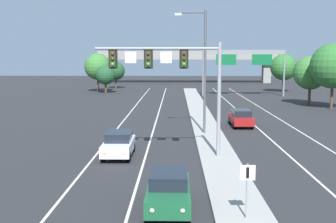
{
  "coord_description": "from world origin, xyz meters",
  "views": [
    {
      "loc": [
        -2.75,
        -12.06,
        6.49
      ],
      "look_at": [
        -3.2,
        13.48,
        3.2
      ],
      "focal_mm": 46.22,
      "sensor_mm": 36.0,
      "label": 1
    }
  ],
  "objects_px": {
    "tree_far_left_c": "(105,75)",
    "tree_far_right_a": "(284,67)",
    "highway_sign_gantry": "(244,58)",
    "tree_far_left_a": "(116,71)",
    "street_lamp_median": "(202,65)",
    "car_receding_red": "(241,118)",
    "tree_far_right_b": "(333,66)",
    "median_sign_post": "(247,183)",
    "tree_far_left_b": "(98,67)",
    "car_oncoming_white": "(119,144)",
    "tree_far_right_c": "(310,73)",
    "overhead_signal_mast": "(175,72)",
    "car_oncoming_green": "(169,190)"
  },
  "relations": [
    {
      "from": "tree_far_right_b",
      "to": "car_receding_red",
      "type": "bearing_deg",
      "value": -133.81
    },
    {
      "from": "tree_far_left_c",
      "to": "tree_far_left_a",
      "type": "bearing_deg",
      "value": 88.88
    },
    {
      "from": "tree_far_left_a",
      "to": "tree_far_left_b",
      "type": "height_order",
      "value": "tree_far_left_b"
    },
    {
      "from": "tree_far_right_c",
      "to": "overhead_signal_mast",
      "type": "bearing_deg",
      "value": -120.15
    },
    {
      "from": "overhead_signal_mast",
      "to": "tree_far_left_b",
      "type": "xyz_separation_m",
      "value": [
        -14.07,
        51.3,
        -0.96
      ]
    },
    {
      "from": "car_receding_red",
      "to": "tree_far_right_b",
      "type": "height_order",
      "value": "tree_far_right_b"
    },
    {
      "from": "street_lamp_median",
      "to": "car_receding_red",
      "type": "xyz_separation_m",
      "value": [
        3.89,
        4.26,
        -4.97
      ]
    },
    {
      "from": "overhead_signal_mast",
      "to": "tree_far_left_c",
      "type": "distance_m",
      "value": 49.87
    },
    {
      "from": "median_sign_post",
      "to": "tree_far_left_b",
      "type": "distance_m",
      "value": 64.3
    },
    {
      "from": "median_sign_post",
      "to": "tree_far_left_c",
      "type": "bearing_deg",
      "value": 104.32
    },
    {
      "from": "tree_far_right_c",
      "to": "tree_far_left_a",
      "type": "bearing_deg",
      "value": 136.31
    },
    {
      "from": "tree_far_left_b",
      "to": "overhead_signal_mast",
      "type": "bearing_deg",
      "value": -74.66
    },
    {
      "from": "car_receding_red",
      "to": "car_oncoming_green",
      "type": "bearing_deg",
      "value": -106.22
    },
    {
      "from": "car_oncoming_white",
      "to": "tree_far_right_c",
      "type": "xyz_separation_m",
      "value": [
        21.62,
        30.41,
        3.43
      ]
    },
    {
      "from": "tree_far_left_a",
      "to": "tree_far_left_c",
      "type": "relative_size",
      "value": 1.11
    },
    {
      "from": "overhead_signal_mast",
      "to": "tree_far_right_b",
      "type": "height_order",
      "value": "tree_far_right_b"
    },
    {
      "from": "car_oncoming_green",
      "to": "tree_far_right_a",
      "type": "height_order",
      "value": "tree_far_right_a"
    },
    {
      "from": "car_oncoming_white",
      "to": "tree_far_left_c",
      "type": "height_order",
      "value": "tree_far_left_c"
    },
    {
      "from": "tree_far_left_a",
      "to": "tree_far_right_a",
      "type": "distance_m",
      "value": 32.53
    },
    {
      "from": "car_oncoming_green",
      "to": "tree_far_left_c",
      "type": "height_order",
      "value": "tree_far_left_c"
    },
    {
      "from": "overhead_signal_mast",
      "to": "highway_sign_gantry",
      "type": "bearing_deg",
      "value": 75.63
    },
    {
      "from": "car_oncoming_white",
      "to": "tree_far_left_c",
      "type": "relative_size",
      "value": 0.92
    },
    {
      "from": "tree_far_right_c",
      "to": "tree_far_left_c",
      "type": "distance_m",
      "value": 34.83
    },
    {
      "from": "highway_sign_gantry",
      "to": "tree_far_left_a",
      "type": "height_order",
      "value": "highway_sign_gantry"
    },
    {
      "from": "street_lamp_median",
      "to": "tree_far_right_c",
      "type": "relative_size",
      "value": 1.54
    },
    {
      "from": "street_lamp_median",
      "to": "tree_far_left_c",
      "type": "height_order",
      "value": "street_lamp_median"
    },
    {
      "from": "tree_far_right_c",
      "to": "street_lamp_median",
      "type": "bearing_deg",
      "value": -124.95
    },
    {
      "from": "tree_far_right_c",
      "to": "car_oncoming_white",
      "type": "bearing_deg",
      "value": -125.41
    },
    {
      "from": "car_oncoming_green",
      "to": "tree_far_right_c",
      "type": "distance_m",
      "value": 44.18
    },
    {
      "from": "tree_far_right_b",
      "to": "tree_far_right_c",
      "type": "bearing_deg",
      "value": 106.72
    },
    {
      "from": "tree_far_left_a",
      "to": "tree_far_left_c",
      "type": "xyz_separation_m",
      "value": [
        -0.22,
        -11.25,
        -0.34
      ]
    },
    {
      "from": "tree_far_right_b",
      "to": "street_lamp_median",
      "type": "bearing_deg",
      "value": -133.49
    },
    {
      "from": "car_receding_red",
      "to": "street_lamp_median",
      "type": "bearing_deg",
      "value": -132.43
    },
    {
      "from": "overhead_signal_mast",
      "to": "car_oncoming_green",
      "type": "xyz_separation_m",
      "value": [
        -0.25,
        -9.17,
        -4.69
      ]
    },
    {
      "from": "tree_far_right_c",
      "to": "tree_far_left_b",
      "type": "distance_m",
      "value": 37.96
    },
    {
      "from": "tree_far_right_a",
      "to": "tree_far_left_b",
      "type": "relative_size",
      "value": 0.99
    },
    {
      "from": "overhead_signal_mast",
      "to": "tree_far_right_c",
      "type": "xyz_separation_m",
      "value": [
        17.97,
        30.93,
        -1.27
      ]
    },
    {
      "from": "median_sign_post",
      "to": "tree_far_left_b",
      "type": "bearing_deg",
      "value": 105.27
    },
    {
      "from": "car_oncoming_green",
      "to": "car_oncoming_white",
      "type": "distance_m",
      "value": 10.28
    },
    {
      "from": "highway_sign_gantry",
      "to": "tree_far_right_b",
      "type": "bearing_deg",
      "value": -63.2
    },
    {
      "from": "highway_sign_gantry",
      "to": "tree_far_left_c",
      "type": "relative_size",
      "value": 2.73
    },
    {
      "from": "car_receding_red",
      "to": "highway_sign_gantry",
      "type": "xyz_separation_m",
      "value": [
        4.89,
        30.26,
        5.34
      ]
    },
    {
      "from": "car_receding_red",
      "to": "tree_far_left_b",
      "type": "height_order",
      "value": "tree_far_left_b"
    },
    {
      "from": "street_lamp_median",
      "to": "tree_far_left_c",
      "type": "relative_size",
      "value": 2.06
    },
    {
      "from": "tree_far_left_a",
      "to": "tree_far_left_c",
      "type": "bearing_deg",
      "value": -91.12
    },
    {
      "from": "median_sign_post",
      "to": "car_oncoming_white",
      "type": "bearing_deg",
      "value": 120.14
    },
    {
      "from": "tree_far_left_c",
      "to": "tree_far_right_a",
      "type": "distance_m",
      "value": 31.75
    },
    {
      "from": "street_lamp_median",
      "to": "tree_far_right_b",
      "type": "xyz_separation_m",
      "value": [
        17.11,
        18.04,
        -0.52
      ]
    },
    {
      "from": "highway_sign_gantry",
      "to": "median_sign_post",
      "type": "bearing_deg",
      "value": -98.65
    },
    {
      "from": "median_sign_post",
      "to": "street_lamp_median",
      "type": "bearing_deg",
      "value": 91.9
    }
  ]
}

